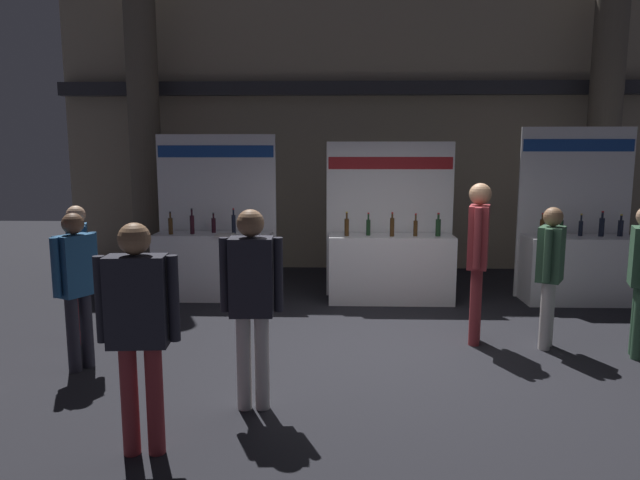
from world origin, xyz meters
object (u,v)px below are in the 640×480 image
visitor_1 (76,280)px  visitor_5 (138,319)px  exhibitor_booth_0 (215,258)px  exhibitor_booth_2 (578,260)px  visitor_3 (550,266)px  exhibitor_booth_1 (390,261)px  visitor_2 (79,263)px  visitor_4 (478,248)px  visitor_8 (252,292)px

visitor_1 → visitor_5: bearing=64.5°
exhibitor_booth_0 → exhibitor_booth_2: 5.41m
exhibitor_booth_2 → visitor_3: size_ratio=1.61×
exhibitor_booth_2 → visitor_3: 2.38m
exhibitor_booth_0 → visitor_3: exhibitor_booth_0 is taller
exhibitor_booth_0 → exhibitor_booth_1: bearing=-2.5°
visitor_2 → visitor_4: 4.56m
exhibitor_booth_1 → exhibitor_booth_0: bearing=177.5°
visitor_3 → visitor_5: size_ratio=0.94×
visitor_2 → visitor_8: visitor_8 is taller
exhibitor_booth_1 → visitor_1: bearing=-140.0°
visitor_5 → visitor_8: (0.69, 0.76, 0.01)m
visitor_1 → visitor_8: size_ratio=0.93×
exhibitor_booth_1 → visitor_3: 2.58m
visitor_8 → visitor_3: bearing=-154.6°
exhibitor_booth_1 → visitor_1: size_ratio=1.47×
exhibitor_booth_2 → visitor_2: 6.81m
exhibitor_booth_0 → visitor_8: size_ratio=1.43×
exhibitor_booth_0 → visitor_5: exhibitor_booth_0 is taller
visitor_3 → visitor_8: 3.49m
visitor_3 → visitor_4: size_ratio=0.86×
visitor_1 → visitor_4: (4.19, 0.95, 0.19)m
exhibitor_booth_1 → visitor_3: bearing=-52.0°
exhibitor_booth_0 → exhibitor_booth_2: size_ratio=0.96×
visitor_3 → visitor_5: visitor_5 is taller
visitor_1 → exhibitor_booth_1: bearing=157.7°
visitor_2 → visitor_8: size_ratio=0.92×
exhibitor_booth_0 → visitor_2: bearing=-117.5°
visitor_1 → visitor_8: visitor_8 is taller
visitor_3 → visitor_8: (-3.07, -1.65, 0.09)m
exhibitor_booth_0 → visitor_1: exhibitor_booth_0 is taller
visitor_4 → exhibitor_booth_1: bearing=-140.0°
exhibitor_booth_1 → visitor_2: bearing=-152.0°
exhibitor_booth_2 → visitor_4: exhibitor_booth_2 is taller
exhibitor_booth_0 → exhibitor_booth_1: (2.65, -0.12, -0.01)m
visitor_1 → visitor_4: 4.30m
exhibitor_booth_2 → visitor_1: size_ratio=1.60×
visitor_2 → visitor_4: visitor_4 is taller
visitor_1 → visitor_3: size_ratio=1.00×
exhibitor_booth_2 → visitor_5: size_ratio=1.51×
visitor_4 → visitor_8: visitor_4 is taller
visitor_8 → visitor_1: bearing=-26.8°
exhibitor_booth_1 → visitor_5: exhibitor_booth_1 is taller
visitor_1 → visitor_2: 0.92m
visitor_1 → visitor_3: (4.96, 0.81, 0.01)m
visitor_3 → visitor_4: (-0.77, 0.14, 0.18)m
exhibitor_booth_0 → visitor_4: 4.03m
exhibitor_booth_0 → visitor_3: bearing=-26.8°
exhibitor_booth_2 → visitor_2: exhibitor_booth_2 is taller
visitor_2 → visitor_4: (4.55, 0.11, 0.18)m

